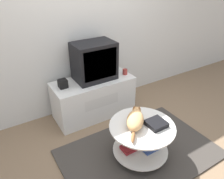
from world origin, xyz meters
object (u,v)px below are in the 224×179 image
object	(u,v)px
tv	(94,61)
cat	(135,120)
dvd_box	(156,124)
speaker	(63,84)

from	to	relation	value
tv	cat	world-z (taller)	tv
tv	dvd_box	world-z (taller)	tv
speaker	cat	xyz separation A→B (m)	(0.43, -1.04, -0.09)
tv	cat	distance (m)	1.10
dvd_box	cat	bearing A→B (deg)	144.79
speaker	cat	distance (m)	1.13
speaker	dvd_box	world-z (taller)	speaker
speaker	dvd_box	distance (m)	1.33
tv	speaker	world-z (taller)	tv
tv	speaker	distance (m)	0.53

